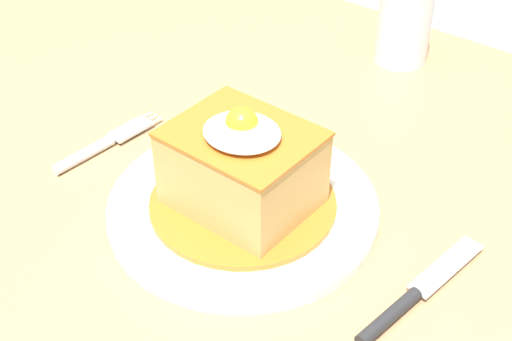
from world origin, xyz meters
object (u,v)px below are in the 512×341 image
at_px(main_plate, 243,206).
at_px(knife, 406,302).
at_px(fork, 99,146).
at_px(drinking_glass, 404,27).

xyz_separation_m(main_plate, knife, (0.18, -0.01, -0.00)).
bearing_deg(knife, main_plate, 178.00).
relative_size(fork, knife, 0.85).
relative_size(fork, drinking_glass, 1.35).
distance_m(main_plate, fork, 0.19).
distance_m(main_plate, drinking_glass, 0.37).
xyz_separation_m(fork, knife, (0.37, 0.01, -0.00)).
bearing_deg(knife, fork, -178.11).
xyz_separation_m(fork, drinking_glass, (0.15, 0.38, 0.04)).
distance_m(fork, knife, 0.37).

